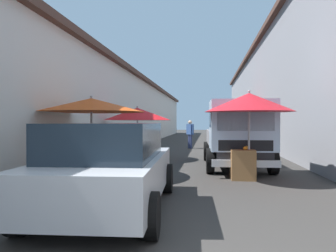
{
  "coord_description": "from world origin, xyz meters",
  "views": [
    {
      "loc": [
        -1.84,
        -0.53,
        1.47
      ],
      "look_at": [
        10.03,
        0.95,
        1.32
      ],
      "focal_mm": 34.16,
      "sensor_mm": 36.0,
      "label": 1
    }
  ],
  "objects_px": {
    "fruit_stall_near_right": "(137,118)",
    "fruit_stall_far_right": "(237,118)",
    "plastic_stool": "(157,149)",
    "hatchback_car": "(110,166)",
    "delivery_truck": "(238,136)",
    "vendor_in_shade": "(247,133)",
    "vendor_by_crates": "(190,132)",
    "fruit_stall_mid_lane": "(248,110)",
    "fruit_stall_far_left": "(91,113)"
  },
  "relations": [
    {
      "from": "fruit_stall_near_right",
      "to": "hatchback_car",
      "type": "relative_size",
      "value": 0.66
    },
    {
      "from": "delivery_truck",
      "to": "vendor_in_shade",
      "type": "xyz_separation_m",
      "value": [
        7.1,
        -1.08,
        -0.13
      ]
    },
    {
      "from": "fruit_stall_near_right",
      "to": "vendor_by_crates",
      "type": "distance_m",
      "value": 5.85
    },
    {
      "from": "hatchback_car",
      "to": "vendor_in_shade",
      "type": "xyz_separation_m",
      "value": [
        11.82,
        -3.63,
        0.18
      ]
    },
    {
      "from": "fruit_stall_mid_lane",
      "to": "vendor_in_shade",
      "type": "height_order",
      "value": "fruit_stall_mid_lane"
    },
    {
      "from": "fruit_stall_mid_lane",
      "to": "fruit_stall_far_left",
      "type": "distance_m",
      "value": 4.15
    },
    {
      "from": "fruit_stall_near_right",
      "to": "delivery_truck",
      "type": "height_order",
      "value": "fruit_stall_near_right"
    },
    {
      "from": "delivery_truck",
      "to": "plastic_stool",
      "type": "bearing_deg",
      "value": 40.9
    },
    {
      "from": "fruit_stall_near_right",
      "to": "plastic_stool",
      "type": "distance_m",
      "value": 1.84
    },
    {
      "from": "fruit_stall_mid_lane",
      "to": "vendor_by_crates",
      "type": "distance_m",
      "value": 9.77
    },
    {
      "from": "plastic_stool",
      "to": "vendor_by_crates",
      "type": "bearing_deg",
      "value": -15.25
    },
    {
      "from": "fruit_stall_near_right",
      "to": "hatchback_car",
      "type": "distance_m",
      "value": 7.27
    },
    {
      "from": "fruit_stall_near_right",
      "to": "fruit_stall_mid_lane",
      "type": "bearing_deg",
      "value": -136.57
    },
    {
      "from": "hatchback_car",
      "to": "vendor_by_crates",
      "type": "bearing_deg",
      "value": -2.9
    },
    {
      "from": "fruit_stall_near_right",
      "to": "plastic_stool",
      "type": "bearing_deg",
      "value": -27.04
    },
    {
      "from": "fruit_stall_far_right",
      "to": "vendor_by_crates",
      "type": "distance_m",
      "value": 3.7
    },
    {
      "from": "vendor_in_shade",
      "to": "fruit_stall_far_left",
      "type": "bearing_deg",
      "value": 149.47
    },
    {
      "from": "delivery_truck",
      "to": "plastic_stool",
      "type": "distance_m",
      "value": 4.78
    },
    {
      "from": "hatchback_car",
      "to": "plastic_stool",
      "type": "height_order",
      "value": "hatchback_car"
    },
    {
      "from": "plastic_stool",
      "to": "hatchback_car",
      "type": "bearing_deg",
      "value": -176.22
    },
    {
      "from": "fruit_stall_near_right",
      "to": "hatchback_car",
      "type": "bearing_deg",
      "value": -170.89
    },
    {
      "from": "fruit_stall_far_left",
      "to": "vendor_by_crates",
      "type": "bearing_deg",
      "value": -12.67
    },
    {
      "from": "fruit_stall_near_right",
      "to": "vendor_in_shade",
      "type": "bearing_deg",
      "value": -45.5
    },
    {
      "from": "vendor_by_crates",
      "to": "plastic_stool",
      "type": "height_order",
      "value": "vendor_by_crates"
    },
    {
      "from": "fruit_stall_near_right",
      "to": "hatchback_car",
      "type": "xyz_separation_m",
      "value": [
        -7.13,
        -1.14,
        -0.89
      ]
    },
    {
      "from": "fruit_stall_mid_lane",
      "to": "vendor_by_crates",
      "type": "relative_size",
      "value": 1.46
    },
    {
      "from": "delivery_truck",
      "to": "plastic_stool",
      "type": "xyz_separation_m",
      "value": [
        3.57,
        3.09,
        -0.71
      ]
    },
    {
      "from": "vendor_by_crates",
      "to": "fruit_stall_mid_lane",
      "type": "bearing_deg",
      "value": -168.12
    },
    {
      "from": "delivery_truck",
      "to": "plastic_stool",
      "type": "height_order",
      "value": "delivery_truck"
    },
    {
      "from": "fruit_stall_far_left",
      "to": "hatchback_car",
      "type": "height_order",
      "value": "fruit_stall_far_left"
    },
    {
      "from": "delivery_truck",
      "to": "hatchback_car",
      "type": "bearing_deg",
      "value": 151.66
    },
    {
      "from": "hatchback_car",
      "to": "fruit_stall_mid_lane",
      "type": "bearing_deg",
      "value": -40.22
    },
    {
      "from": "fruit_stall_far_right",
      "to": "vendor_in_shade",
      "type": "distance_m",
      "value": 3.23
    },
    {
      "from": "plastic_stool",
      "to": "fruit_stall_mid_lane",
      "type": "bearing_deg",
      "value": -148.3
    },
    {
      "from": "hatchback_car",
      "to": "delivery_truck",
      "type": "xyz_separation_m",
      "value": [
        4.72,
        -2.55,
        0.3
      ]
    },
    {
      "from": "fruit_stall_far_right",
      "to": "delivery_truck",
      "type": "xyz_separation_m",
      "value": [
        -10.22,
        0.88,
        -0.68
      ]
    },
    {
      "from": "fruit_stall_far_left",
      "to": "fruit_stall_far_right",
      "type": "bearing_deg",
      "value": -22.64
    },
    {
      "from": "fruit_stall_near_right",
      "to": "plastic_stool",
      "type": "xyz_separation_m",
      "value": [
        1.17,
        -0.6,
        -1.3
      ]
    },
    {
      "from": "fruit_stall_far_right",
      "to": "delivery_truck",
      "type": "bearing_deg",
      "value": 175.07
    },
    {
      "from": "fruit_stall_far_left",
      "to": "fruit_stall_far_right",
      "type": "distance_m",
      "value": 12.82
    },
    {
      "from": "vendor_in_shade",
      "to": "plastic_stool",
      "type": "xyz_separation_m",
      "value": [
        -3.53,
        4.18,
        -0.59
      ]
    },
    {
      "from": "fruit_stall_far_right",
      "to": "vendor_in_shade",
      "type": "xyz_separation_m",
      "value": [
        -3.12,
        -0.2,
        -0.81
      ]
    },
    {
      "from": "fruit_stall_near_right",
      "to": "fruit_stall_far_right",
      "type": "distance_m",
      "value": 9.05
    },
    {
      "from": "fruit_stall_mid_lane",
      "to": "fruit_stall_far_left",
      "type": "bearing_deg",
      "value": 90.24
    },
    {
      "from": "fruit_stall_near_right",
      "to": "vendor_by_crates",
      "type": "relative_size",
      "value": 1.69
    },
    {
      "from": "fruit_stall_mid_lane",
      "to": "fruit_stall_far_right",
      "type": "bearing_deg",
      "value": -3.8
    },
    {
      "from": "fruit_stall_far_left",
      "to": "fruit_stall_far_right",
      "type": "height_order",
      "value": "fruit_stall_far_right"
    },
    {
      "from": "fruit_stall_far_right",
      "to": "plastic_stool",
      "type": "distance_m",
      "value": 7.87
    },
    {
      "from": "fruit_stall_mid_lane",
      "to": "hatchback_car",
      "type": "xyz_separation_m",
      "value": [
        -3.13,
        2.64,
        -1.03
      ]
    },
    {
      "from": "vendor_by_crates",
      "to": "vendor_in_shade",
      "type": "relative_size",
      "value": 0.98
    }
  ]
}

